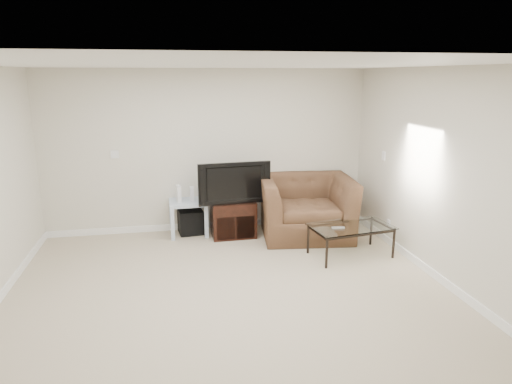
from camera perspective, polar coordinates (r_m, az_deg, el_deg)
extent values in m
plane|color=tan|center=(5.16, -2.97, -13.33)|extent=(5.00, 5.00, 0.00)
plane|color=white|center=(4.57, -3.40, 15.66)|extent=(5.00, 5.00, 0.00)
cube|color=silver|center=(7.14, -5.97, 5.08)|extent=(5.00, 0.02, 2.50)
cube|color=silver|center=(5.61, 23.01, 1.44)|extent=(0.02, 5.00, 2.50)
cube|color=white|center=(7.15, -17.24, 4.52)|extent=(0.12, 0.02, 0.12)
cube|color=white|center=(6.96, 15.67, 4.38)|extent=(0.02, 0.09, 0.13)
cube|color=white|center=(6.93, 16.24, -3.82)|extent=(0.02, 0.08, 0.12)
cube|color=black|center=(6.88, -2.84, -2.00)|extent=(0.35, 0.25, 0.05)
imported|color=black|center=(6.79, -2.89, 1.29)|extent=(1.02, 0.27, 0.62)
cube|color=black|center=(7.18, -8.18, -3.65)|extent=(0.40, 0.40, 0.37)
cube|color=white|center=(7.00, -9.66, -0.19)|extent=(0.08, 0.18, 0.25)
cube|color=silver|center=(7.01, -8.01, -0.24)|extent=(0.06, 0.16, 0.21)
imported|color=#493219|center=(6.96, 6.30, -0.60)|extent=(1.48, 1.06, 1.21)
cube|color=#B2B2B7|center=(6.16, 10.23, -4.41)|extent=(0.17, 0.07, 0.02)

